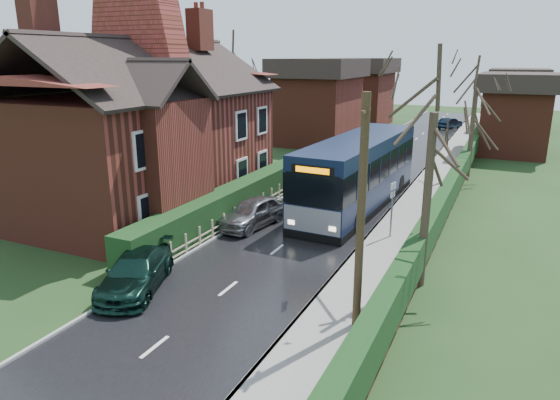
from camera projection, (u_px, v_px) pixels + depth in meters
The scene contains 18 objects.
ground at pixel (255, 268), 19.11m from camera, with size 140.00×140.00×0.00m, color #243F1B.
road at pixel (338, 201), 27.83m from camera, with size 6.00×100.00×0.02m, color black.
pavement at pixel (415, 210), 26.09m from camera, with size 2.50×100.00×0.14m, color slate.
kerb_right at pixel (392, 207), 26.58m from camera, with size 0.12×100.00×0.14m, color gray.
kerb_left at pixel (288, 195), 29.05m from camera, with size 0.12×100.00×0.10m, color gray.
front_hedge at pixel (232, 202), 24.82m from camera, with size 1.20×16.00×1.60m, color black.
picket_fence at pixel (245, 211), 24.62m from camera, with size 0.10×16.00×0.90m, color tan, non-canonical shape.
right_wall_hedge at pixel (448, 196), 25.20m from camera, with size 0.60×50.00×1.80m.
brick_house at pixel (146, 126), 25.59m from camera, with size 9.30×14.60×10.30m.
bus at pixel (358, 173), 26.39m from camera, with size 3.35×12.36×3.72m.
car_silver at pixel (253, 212), 23.62m from camera, with size 1.64×4.08×1.39m, color #9E9FA3.
car_green at pixel (136, 272), 17.24m from camera, with size 1.76×4.33×1.26m, color black.
car_distant at pixel (450, 123), 55.74m from camera, with size 1.27×3.63×1.20m, color black.
bus_stop_sign at pixel (392, 202), 21.61m from camera, with size 0.15×0.40×2.62m.
telegraph_pole at pixel (361, 217), 13.85m from camera, with size 0.24×0.89×6.93m.
tree_right_near at pixel (435, 100), 15.91m from camera, with size 4.01×4.01×8.66m.
tree_right_far at pixel (477, 83), 31.70m from camera, with size 4.29×4.29×8.29m.
tree_house_side at pixel (234, 59), 37.15m from camera, with size 4.49×4.49×10.20m.
Camera 1 is at (8.30, -15.60, 7.80)m, focal length 32.00 mm.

